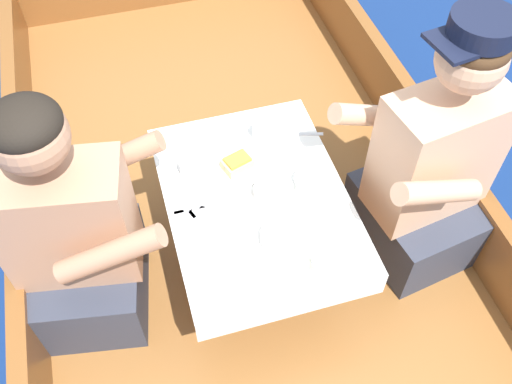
{
  "coord_description": "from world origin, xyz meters",
  "views": [
    {
      "loc": [
        -0.33,
        -1.21,
        2.15
      ],
      "look_at": [
        0.0,
        -0.08,
        0.66
      ],
      "focal_mm": 40.0,
      "sensor_mm": 36.0,
      "label": 1
    }
  ],
  "objects": [
    {
      "name": "ground_plane",
      "position": [
        0.0,
        0.0,
        0.0
      ],
      "size": [
        60.0,
        60.0,
        0.0
      ],
      "primitive_type": "plane",
      "color": "navy"
    },
    {
      "name": "boat_deck",
      "position": [
        0.0,
        0.0,
        0.12
      ],
      "size": [
        1.71,
        3.57,
        0.24
      ],
      "primitive_type": "cube",
      "color": "brown",
      "rests_on": "ground_plane"
    },
    {
      "name": "gunwale_port",
      "position": [
        -0.83,
        0.0,
        0.38
      ],
      "size": [
        0.06,
        3.57,
        0.28
      ],
      "primitive_type": "cube",
      "color": "brown",
      "rests_on": "boat_deck"
    },
    {
      "name": "gunwale_starboard",
      "position": [
        0.83,
        0.0,
        0.38
      ],
      "size": [
        0.06,
        3.57,
        0.28
      ],
      "primitive_type": "cube",
      "color": "brown",
      "rests_on": "boat_deck"
    },
    {
      "name": "cockpit_table",
      "position": [
        0.0,
        -0.08,
        0.6
      ],
      "size": [
        0.6,
        0.82,
        0.4
      ],
      "color": "#B2B2B7",
      "rests_on": "boat_deck"
    },
    {
      "name": "person_port",
      "position": [
        -0.6,
        -0.07,
        0.63
      ],
      "size": [
        0.57,
        0.51,
        0.96
      ],
      "rotation": [
        0.0,
        0.0,
        -0.17
      ],
      "color": "#333847",
      "rests_on": "boat_deck"
    },
    {
      "name": "person_starboard",
      "position": [
        0.6,
        -0.15,
        0.66
      ],
      "size": [
        0.57,
        0.51,
        1.04
      ],
      "rotation": [
        0.0,
        0.0,
        3.3
      ],
      "color": "#333847",
      "rests_on": "boat_deck"
    },
    {
      "name": "plate_sandwich",
      "position": [
        -0.03,
        0.05,
        0.65
      ],
      "size": [
        0.18,
        0.18,
        0.01
      ],
      "color": "white",
      "rests_on": "cockpit_table"
    },
    {
      "name": "plate_bread",
      "position": [
        -0.16,
        -0.29,
        0.65
      ],
      "size": [
        0.21,
        0.21,
        0.01
      ],
      "color": "white",
      "rests_on": "cockpit_table"
    },
    {
      "name": "sandwich",
      "position": [
        -0.03,
        0.05,
        0.68
      ],
      "size": [
        0.12,
        0.1,
        0.05
      ],
      "rotation": [
        0.0,
        0.0,
        0.32
      ],
      "color": "#E0BC7F",
      "rests_on": "plate_sandwich"
    },
    {
      "name": "bowl_port_near",
      "position": [
        0.03,
        -0.28,
        0.67
      ],
      "size": [
        0.15,
        0.15,
        0.04
      ],
      "color": "white",
      "rests_on": "cockpit_table"
    },
    {
      "name": "bowl_starboard_near",
      "position": [
        0.06,
        -0.09,
        0.67
      ],
      "size": [
        0.13,
        0.13,
        0.04
      ],
      "color": "white",
      "rests_on": "cockpit_table"
    },
    {
      "name": "bowl_center_far",
      "position": [
        0.2,
        -0.09,
        0.67
      ],
      "size": [
        0.15,
        0.15,
        0.04
      ],
      "color": "white",
      "rests_on": "cockpit_table"
    },
    {
      "name": "coffee_cup_port",
      "position": [
        -0.19,
        0.09,
        0.67
      ],
      "size": [
        0.1,
        0.07,
        0.05
      ],
      "color": "white",
      "rests_on": "cockpit_table"
    },
    {
      "name": "coffee_cup_starboard",
      "position": [
        0.1,
        0.18,
        0.68
      ],
      "size": [
        0.1,
        0.07,
        0.06
      ],
      "color": "white",
      "rests_on": "cockpit_table"
    },
    {
      "name": "tin_can",
      "position": [
        0.11,
        -0.4,
        0.67
      ],
      "size": [
        0.07,
        0.07,
        0.05
      ],
      "color": "silver",
      "rests_on": "cockpit_table"
    },
    {
      "name": "utensil_knife_port",
      "position": [
        -0.12,
        0.2,
        0.65
      ],
      "size": [
        0.16,
        0.07,
        0.0
      ],
      "rotation": [
        0.0,
        0.0,
        2.8
      ],
      "color": "silver",
      "rests_on": "cockpit_table"
    },
    {
      "name": "utensil_fork_starboard",
      "position": [
        -0.21,
        -0.07,
        0.65
      ],
      "size": [
        0.17,
        0.02,
        0.0
      ],
      "rotation": [
        0.0,
        0.0,
        3.14
      ],
      "color": "silver",
      "rests_on": "cockpit_table"
    },
    {
      "name": "utensil_fork_port",
      "position": [
        -0.21,
        -0.14,
        0.65
      ],
      "size": [
        0.08,
        0.17,
        0.0
      ],
      "rotation": [
        0.0,
        0.0,
        1.93
      ],
      "color": "silver",
      "rests_on": "cockpit_table"
    },
    {
      "name": "utensil_knife_starboard",
      "position": [
        0.02,
        -0.4,
        0.65
      ],
      "size": [
        0.03,
        0.17,
        0.0
      ],
      "rotation": [
        0.0,
        0.0,
        1.68
      ],
      "color": "silver",
      "rests_on": "cockpit_table"
    },
    {
      "name": "utensil_spoon_port",
      "position": [
        0.21,
        0.16,
        0.65
      ],
      "size": [
        0.17,
        0.06,
        0.01
      ],
      "rotation": [
        0.0,
        0.0,
        2.88
      ],
      "color": "silver",
      "rests_on": "cockpit_table"
    },
    {
      "name": "utensil_spoon_center",
      "position": [
        -0.17,
        -0.09,
        0.65
      ],
      "size": [
        0.16,
        0.09,
        0.01
      ],
      "rotation": [
        0.0,
        0.0,
        2.65
      ],
      "color": "silver",
      "rests_on": "cockpit_table"
    }
  ]
}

